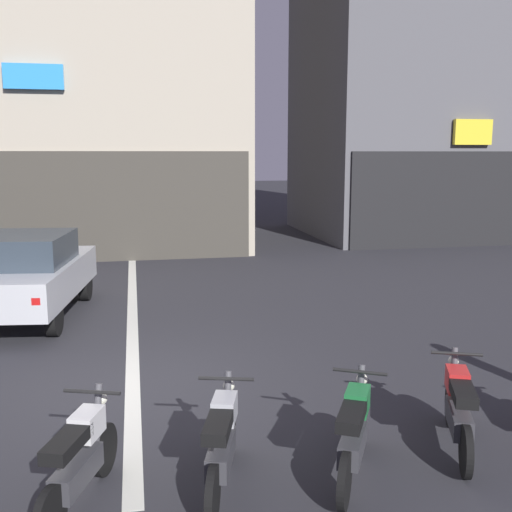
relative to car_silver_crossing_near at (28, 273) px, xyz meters
name	(u,v)px	position (x,y,z in m)	size (l,w,h in m)	color
ground_plane	(133,386)	(1.93, -3.97, -0.89)	(120.00, 120.00, 0.00)	#2B2B30
lane_centre_line	(132,290)	(1.93, 2.03, -0.88)	(0.20, 18.00, 0.01)	silver
building_far_right	(439,4)	(13.63, 10.24, 7.80)	(9.85, 7.60, 17.41)	#56565B
car_silver_crossing_near	(28,273)	(0.00, 0.00, 0.00)	(2.28, 4.30, 1.64)	black
motorcycle_white_row_leftmost	(80,459)	(1.47, -6.78, -0.43)	(0.69, 1.60, 0.98)	black
motorcycle_silver_row_left_mid	(222,441)	(2.77, -6.71, -0.43)	(0.63, 1.62, 0.98)	black
motorcycle_green_row_centre	(354,432)	(4.07, -6.77, -0.43)	(0.85, 1.50, 0.98)	black
motorcycle_red_row_right_mid	(459,408)	(5.36, -6.46, -0.43)	(0.74, 1.57, 0.98)	black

